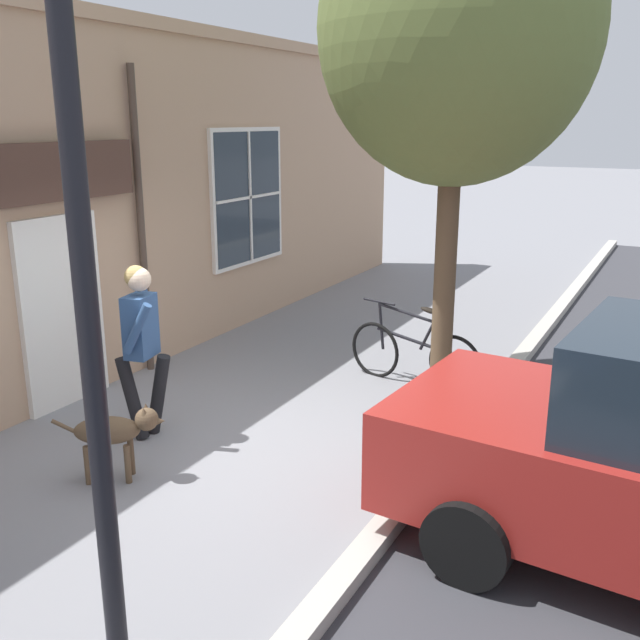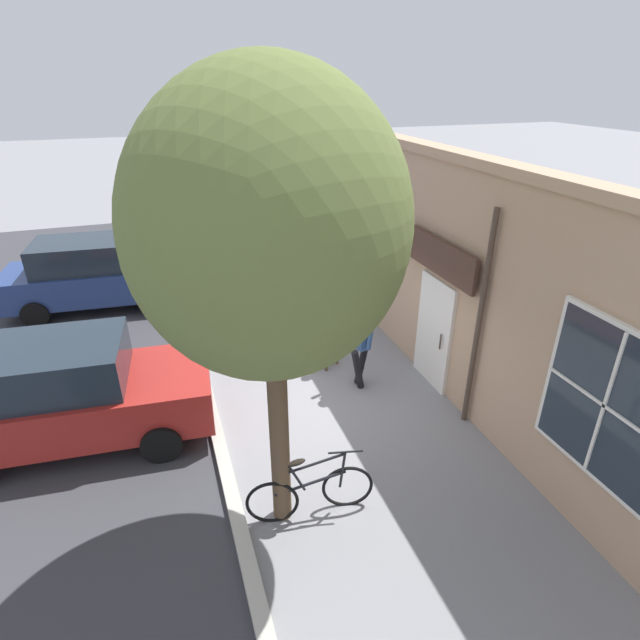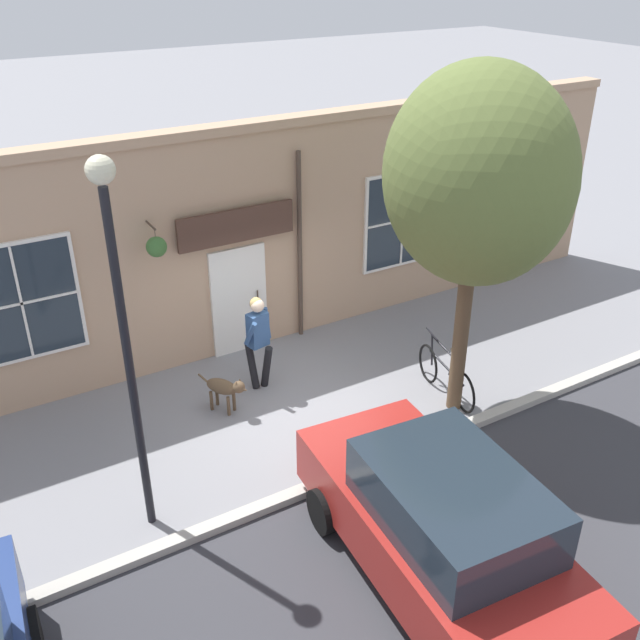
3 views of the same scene
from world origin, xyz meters
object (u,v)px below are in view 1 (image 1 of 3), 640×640
dog_on_leash (115,431)px  pedestrian_walking (141,335)px  street_tree_by_curb (458,33)px  street_lamp (65,73)px  leaning_bicycle (414,353)px

dog_on_leash → pedestrian_walking: bearing=114.2°
street_tree_by_curb → street_lamp: size_ratio=1.12×
pedestrian_walking → street_tree_by_curb: street_tree_by_curb is taller
dog_on_leash → leaning_bicycle: size_ratio=0.50×
street_tree_by_curb → street_lamp: 5.34m
dog_on_leash → street_lamp: bearing=-46.3°
street_tree_by_curb → street_lamp: street_tree_by_curb is taller
pedestrian_walking → dog_on_leash: size_ratio=2.02×
street_lamp → dog_on_leash: bearing=133.7°
pedestrian_walking → street_tree_by_curb: bearing=49.1°
pedestrian_walking → leaning_bicycle: 3.29m
pedestrian_walking → leaning_bicycle: (1.83, 2.65, -0.68)m
leaning_bicycle → street_lamp: street_lamp is taller
dog_on_leash → leaning_bicycle: 3.76m
pedestrian_walking → leaning_bicycle: size_ratio=1.01×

